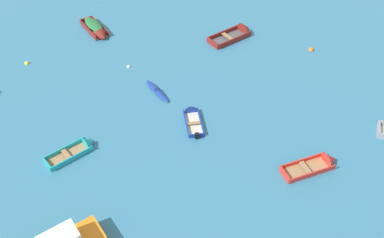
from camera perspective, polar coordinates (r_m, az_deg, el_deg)
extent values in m
cube|color=beige|center=(30.79, 0.18, -0.58)|extent=(1.62, 2.80, 0.07)
cube|color=navy|center=(30.65, -0.80, -0.55)|extent=(0.74, 2.69, 0.29)
cube|color=navy|center=(30.78, 1.16, -0.32)|extent=(0.74, 2.69, 0.29)
cube|color=navy|center=(29.74, 0.63, -2.23)|extent=(1.04, 0.36, 0.29)
cone|color=navy|center=(31.75, -0.25, 1.34)|extent=(1.15, 0.86, 1.02)
cube|color=#937047|center=(30.57, 0.23, -0.54)|extent=(1.00, 0.51, 0.03)
cube|color=black|center=(29.59, 0.67, -2.25)|extent=(0.33, 0.32, 0.41)
cube|color=#4C4C51|center=(39.93, 5.01, 10.77)|extent=(3.77, 3.55, 0.12)
cube|color=maroon|center=(40.33, 4.30, 11.48)|extent=(3.00, 2.64, 0.49)
cube|color=maroon|center=(39.35, 5.77, 10.50)|extent=(3.00, 2.64, 0.49)
cube|color=maroon|center=(38.76, 2.80, 10.12)|extent=(1.12, 1.25, 0.49)
cone|color=maroon|center=(41.01, 7.24, 11.87)|extent=(1.65, 1.71, 1.49)
cube|color=#937047|center=(39.67, 4.81, 11.02)|extent=(1.22, 1.31, 0.03)
cube|color=#99754C|center=(29.77, -16.20, -4.69)|extent=(2.85, 2.82, 0.10)
cube|color=teal|center=(30.05, -16.75, -3.87)|extent=(2.25, 2.21, 0.40)
cube|color=teal|center=(29.28, -15.75, -5.14)|extent=(2.25, 2.21, 0.40)
cube|color=teal|center=(29.40, -18.88, -5.85)|extent=(0.86, 0.88, 0.40)
cone|color=teal|center=(30.01, -13.59, -3.08)|extent=(1.26, 1.27, 1.09)
cube|color=#937047|center=(29.58, -16.55, -4.53)|extent=(0.94, 0.95, 0.03)
cube|color=gray|center=(32.83, 23.78, -1.24)|extent=(0.43, 1.30, 0.51)
cube|color=#99754C|center=(28.79, 15.21, -6.51)|extent=(3.41, 2.43, 0.10)
cube|color=red|center=(28.98, 14.64, -5.48)|extent=(3.08, 1.54, 0.41)
cube|color=red|center=(28.39, 15.91, -7.15)|extent=(3.08, 1.54, 0.41)
cube|color=red|center=(27.92, 12.36, -7.33)|extent=(0.62, 1.12, 0.41)
cone|color=red|center=(29.53, 18.13, -5.25)|extent=(1.20, 1.38, 1.15)
cube|color=#937047|center=(28.53, 15.00, -6.30)|extent=(0.79, 1.12, 0.03)
ellipsoid|color=navy|center=(33.51, -4.71, 3.77)|extent=(2.43, 2.82, 0.29)
torus|color=black|center=(33.43, -4.72, 3.95)|extent=(0.55, 0.55, 0.06)
cube|color=gray|center=(42.08, -12.98, 11.62)|extent=(3.11, 3.47, 0.12)
cube|color=maroon|center=(42.17, -12.23, 12.11)|extent=(2.35, 2.90, 0.48)
cube|color=maroon|center=(41.82, -13.81, 11.54)|extent=(2.35, 2.90, 0.48)
cube|color=maroon|center=(43.50, -14.02, 12.81)|extent=(1.04, 0.87, 0.48)
cone|color=maroon|center=(40.44, -11.90, 10.76)|extent=(1.47, 1.41, 1.21)
cube|color=#937047|center=(42.10, -13.14, 12.04)|extent=(1.12, 1.00, 0.03)
cube|color=#937047|center=(41.23, -12.53, 11.45)|extent=(1.12, 1.00, 0.03)
ellipsoid|color=#236633|center=(41.81, -13.10, 12.26)|extent=(2.88, 3.20, 0.38)
sphere|color=orange|center=(39.70, 15.71, 8.91)|extent=(0.46, 0.46, 0.46)
sphere|color=yellow|center=(39.21, -21.29, 6.96)|extent=(0.43, 0.43, 0.43)
sphere|color=silver|center=(36.56, -8.52, 6.93)|extent=(0.34, 0.34, 0.34)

